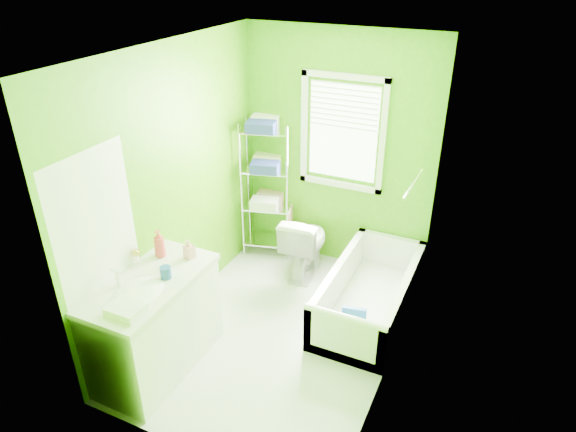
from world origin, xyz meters
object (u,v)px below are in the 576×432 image
at_px(toilet, 305,243).
at_px(vanity, 155,322).
at_px(bathtub, 368,300).
at_px(wire_shelf_unit, 268,174).

bearing_deg(toilet, vanity, 68.56).
bearing_deg(vanity, toilet, 72.92).
xyz_separation_m(bathtub, toilet, (-0.86, 0.43, 0.21)).
height_order(vanity, wire_shelf_unit, wire_shelf_unit).
bearing_deg(bathtub, vanity, -134.91).
distance_m(vanity, wire_shelf_unit, 2.17).
bearing_deg(bathtub, wire_shelf_unit, 155.22).
bearing_deg(toilet, bathtub, 149.30).
relative_size(toilet, vanity, 0.62).
relative_size(vanity, wire_shelf_unit, 0.72).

